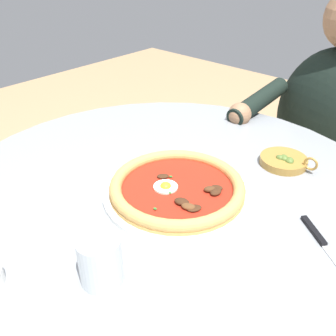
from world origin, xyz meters
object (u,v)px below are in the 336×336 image
(olive_pan, at_px, (284,161))
(diner_person, at_px, (318,171))
(pizza_on_plate, at_px, (178,188))
(water_glass, at_px, (101,262))
(steak_knife, at_px, (321,241))
(dining_table, at_px, (167,237))

(olive_pan, relative_size, diner_person, 0.12)
(pizza_on_plate, bearing_deg, diner_person, 84.93)
(olive_pan, height_order, diner_person, diner_person)
(pizza_on_plate, xyz_separation_m, water_glass, (0.06, -0.26, 0.02))
(steak_knife, bearing_deg, diner_person, 109.81)
(dining_table, relative_size, water_glass, 12.00)
(steak_knife, bearing_deg, water_glass, -125.28)
(steak_knife, distance_m, diner_person, 0.72)
(pizza_on_plate, height_order, diner_person, diner_person)
(water_glass, relative_size, diner_person, 0.08)
(water_glass, distance_m, diner_person, 1.00)
(water_glass, bearing_deg, olive_pan, 85.06)
(pizza_on_plate, bearing_deg, steak_knife, 11.83)
(olive_pan, bearing_deg, diner_person, 96.31)
(pizza_on_plate, height_order, water_glass, water_glass)
(dining_table, distance_m, steak_knife, 0.36)
(water_glass, bearing_deg, steak_knife, 54.72)
(dining_table, bearing_deg, water_glass, -70.19)
(water_glass, relative_size, steak_knife, 0.52)
(pizza_on_plate, bearing_deg, water_glass, -76.16)
(dining_table, bearing_deg, diner_person, 82.65)
(dining_table, xyz_separation_m, olive_pan, (0.14, 0.27, 0.15))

